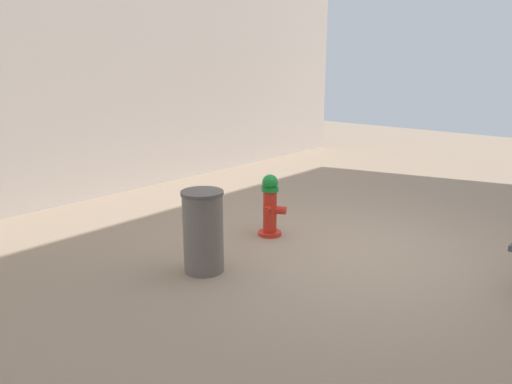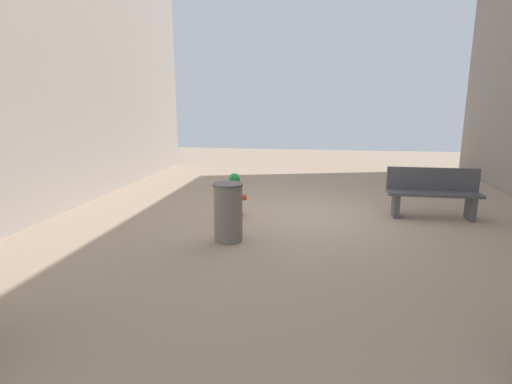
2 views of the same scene
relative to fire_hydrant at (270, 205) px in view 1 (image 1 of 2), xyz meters
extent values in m
plane|color=tan|center=(-1.31, -0.26, -0.43)|extent=(23.40, 23.40, 0.00)
cylinder|color=red|center=(0.01, 0.00, -0.40)|extent=(0.32, 0.32, 0.05)
cylinder|color=red|center=(0.01, 0.00, -0.09)|extent=(0.19, 0.19, 0.58)
cylinder|color=#198C33|center=(0.01, 0.00, 0.23)|extent=(0.23, 0.23, 0.06)
sphere|color=#198C33|center=(0.01, 0.00, 0.32)|extent=(0.22, 0.22, 0.22)
cylinder|color=red|center=(0.06, -0.12, -0.02)|extent=(0.13, 0.15, 0.08)
cylinder|color=red|center=(-0.05, 0.13, -0.02)|extent=(0.13, 0.15, 0.08)
cylinder|color=red|center=(-0.13, -0.06, -0.06)|extent=(0.17, 0.16, 0.11)
cylinder|color=slate|center=(-0.18, 1.40, 0.02)|extent=(0.45, 0.45, 0.90)
cylinder|color=#5B5551|center=(-0.18, 1.40, 0.49)|extent=(0.48, 0.48, 0.04)
camera|label=1|loc=(-3.99, 4.84, 1.87)|focal=33.73mm
camera|label=2|loc=(-1.59, 7.44, 1.74)|focal=28.36mm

